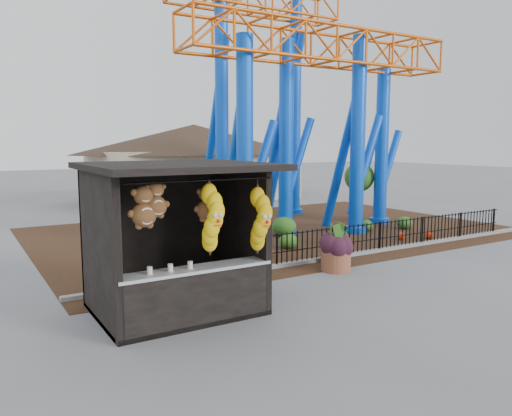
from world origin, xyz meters
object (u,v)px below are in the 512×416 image
roller_coaster (295,69)px  potted_plant (333,246)px  prize_booth (179,242)px  terracotta_planter (336,260)px

roller_coaster → potted_plant: bearing=-114.7°
prize_booth → potted_plant: size_ratio=3.41×
terracotta_planter → potted_plant: (0.53, 0.77, 0.21)m
potted_plant → terracotta_planter: bearing=-130.0°
terracotta_planter → potted_plant: 0.96m
roller_coaster → potted_plant: roller_coaster is taller
prize_booth → terracotta_planter: (5.04, 1.01, -1.22)m
prize_booth → potted_plant: (5.58, 1.78, -1.01)m
prize_booth → roller_coaster: 11.98m
roller_coaster → terracotta_planter: (-3.08, -6.30, -6.14)m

